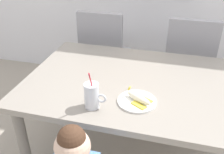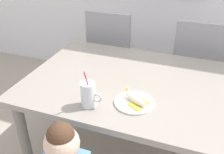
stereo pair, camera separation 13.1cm
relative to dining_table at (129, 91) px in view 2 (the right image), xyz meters
The scene contains 7 objects.
ground_plane 0.62m from the dining_table, ahead, with size 24.00×24.00×0.00m, color #9E9384.
dining_table is the anchor object (origin of this frame).
dining_chair_left 0.85m from the dining_table, 118.21° to the left, with size 0.44×0.45×0.96m.
dining_chair_right 0.85m from the dining_table, 60.80° to the left, with size 0.44×0.45×0.96m.
milk_cup 0.41m from the dining_table, 111.08° to the right, with size 0.13×0.09×0.25m.
snack_plate 0.28m from the dining_table, 67.73° to the right, with size 0.23×0.23×0.01m, color white.
peeled_banana 0.30m from the dining_table, 65.94° to the right, with size 0.17×0.14×0.07m.
Camera 2 is at (0.40, -1.42, 1.58)m, focal length 40.54 mm.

